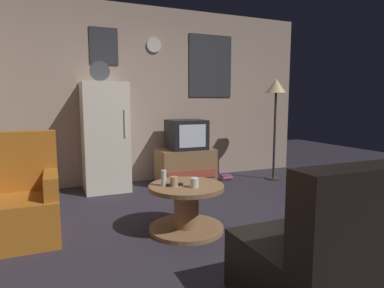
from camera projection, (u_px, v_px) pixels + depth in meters
ground_plane at (227, 235)px, 3.07m from camera, size 12.00×12.00×0.00m
wall_with_art at (153, 95)px, 5.14m from camera, size 5.20×0.12×2.66m
fridge at (105, 137)px, 4.58m from camera, size 0.60×0.62×1.77m
tv_stand at (185, 166)px, 5.02m from camera, size 0.84×0.53×0.53m
crt_tv at (186, 134)px, 4.96m from camera, size 0.54×0.51×0.44m
standing_lamp at (276, 94)px, 5.13m from camera, size 0.32×0.32×1.59m
coffee_table at (186, 208)px, 3.16m from camera, size 0.72×0.72×0.45m
wine_glass at (164, 178)px, 3.09m from camera, size 0.05×0.05×0.15m
mug_ceramic_white at (194, 183)px, 3.03m from camera, size 0.08×0.08×0.09m
mug_ceramic_tan at (174, 181)px, 3.09m from camera, size 0.08×0.08×0.09m
remote_control at (175, 185)px, 3.10m from camera, size 0.15×0.05×0.02m
armchair at (18, 202)px, 2.96m from camera, size 0.68×0.68×0.96m
couch at (378, 248)px, 2.09m from camera, size 1.70×0.80×0.92m
book_stack at (226, 177)px, 5.26m from camera, size 0.17×0.17×0.08m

